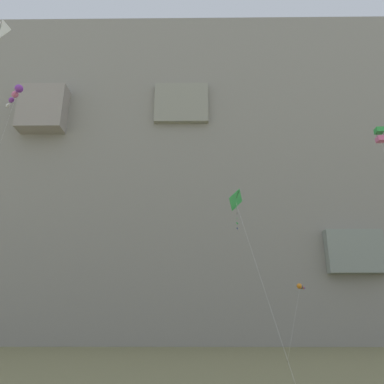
{
  "coord_description": "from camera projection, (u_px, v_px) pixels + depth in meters",
  "views": [
    {
      "loc": [
        2.58,
        -5.68,
        3.59
      ],
      "look_at": [
        2.27,
        24.57,
        14.15
      ],
      "focal_mm": 34.71,
      "sensor_mm": 36.0,
      "label": 1
    }
  ],
  "objects": [
    {
      "name": "kite_box_upper_left",
      "position": [
        380.0,
        136.0,
        33.53
      ],
      "size": [
        1.59,
        1.85,
        20.22
      ],
      "color": "green",
      "rests_on": "ground"
    },
    {
      "name": "cliff_face",
      "position": [
        184.0,
        187.0,
        79.95
      ],
      "size": [
        180.0,
        34.66,
        61.83
      ],
      "color": "gray",
      "rests_on": "ground"
    },
    {
      "name": "kite_windsock_far_right",
      "position": [
        301.0,
        287.0,
        40.7
      ],
      "size": [
        4.17,
        6.39,
        7.46
      ],
      "color": "orange",
      "rests_on": "ground"
    },
    {
      "name": "kite_diamond_near_cliff",
      "position": [
        237.0,
        205.0,
        25.49
      ],
      "size": [
        2.79,
        5.03,
        12.41
      ],
      "color": "green",
      "rests_on": "ground"
    },
    {
      "name": "kite_windsock_mid_left",
      "position": [
        15.0,
        94.0,
        46.99
      ],
      "size": [
        4.16,
        5.95,
        31.54
      ],
      "color": "purple",
      "rests_on": "ground"
    }
  ]
}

